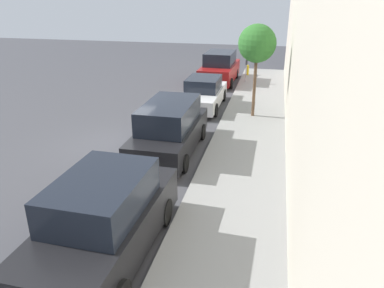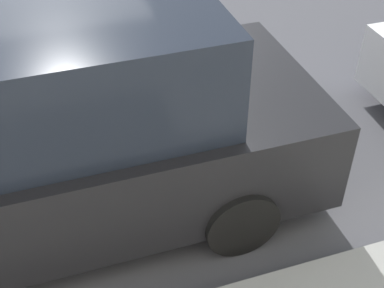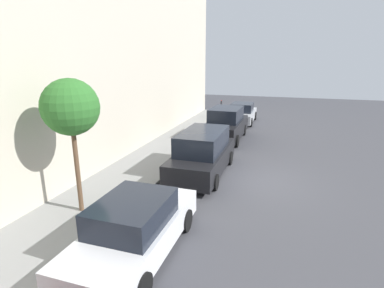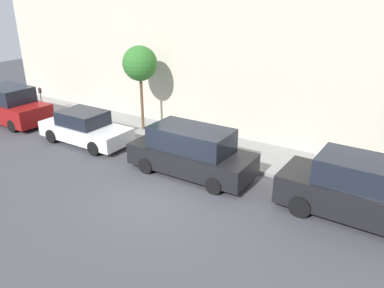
# 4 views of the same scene
# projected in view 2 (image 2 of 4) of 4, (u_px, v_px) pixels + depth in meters

# --- Properties ---
(ground_plane) EXTENTS (60.00, 60.00, 0.00)m
(ground_plane) POSITION_uv_depth(u_px,v_px,m) (33.00, 88.00, 6.44)
(ground_plane) COLOR #424247
(parked_minivan_third) EXTENTS (2.02, 4.91, 1.90)m
(parked_minivan_third) POSITION_uv_depth(u_px,v_px,m) (24.00, 132.00, 4.25)
(parked_minivan_third) COLOR black
(parked_minivan_third) RESTS_ON ground_plane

